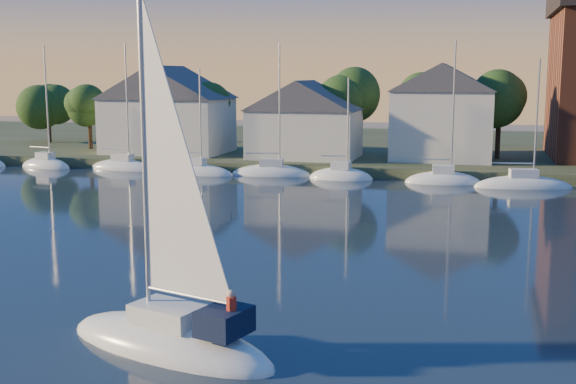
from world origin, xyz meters
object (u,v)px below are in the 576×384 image
(clubhouse_centre, at_px, (305,118))
(hero_sailboat, at_px, (171,334))
(clubhouse_east, at_px, (443,111))
(clubhouse_west, at_px, (168,108))

(clubhouse_centre, xyz_separation_m, hero_sailboat, (7.54, -51.03, -4.55))
(clubhouse_centre, xyz_separation_m, clubhouse_east, (14.00, 2.00, 0.87))
(clubhouse_west, xyz_separation_m, clubhouse_east, (30.00, 1.00, 0.07))
(clubhouse_west, relative_size, clubhouse_centre, 1.18)
(clubhouse_centre, relative_size, clubhouse_east, 1.10)
(clubhouse_east, bearing_deg, clubhouse_centre, -171.87)
(clubhouse_centre, bearing_deg, hero_sailboat, -81.60)
(clubhouse_west, height_order, clubhouse_centre, clubhouse_west)
(hero_sailboat, bearing_deg, clubhouse_east, -80.12)
(clubhouse_centre, height_order, clubhouse_east, clubhouse_east)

